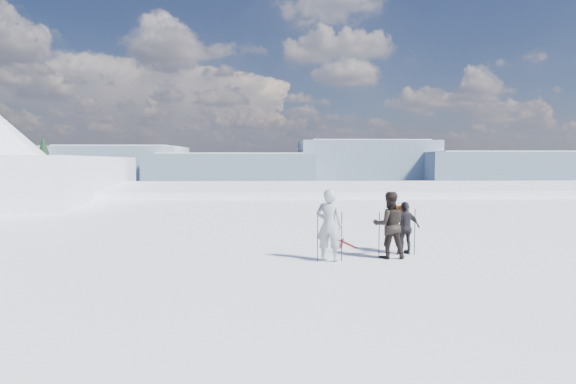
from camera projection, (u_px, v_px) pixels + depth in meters
name	position (u px, v px, depth m)	size (l,w,h in m)	color
lake_basin	(301.00, 264.00, 39.91)	(820.00, 820.00, 71.62)	white
far_mountain_range	(301.00, 169.00, 464.47)	(770.00, 110.00, 53.00)	slate
skier_grey	(329.00, 225.00, 12.20)	(0.72, 0.47, 1.98)	#949BA2
skier_dark	(389.00, 225.00, 12.59)	(0.91, 0.71, 1.88)	black
skier_pack	(405.00, 228.00, 13.13)	(0.91, 0.38, 1.55)	black
backpack	(402.00, 193.00, 13.30)	(0.33, 0.19, 0.45)	#C85212
ski_poles	(376.00, 235.00, 12.56)	(2.96, 0.88, 1.36)	black
skis_loose	(344.00, 243.00, 14.82)	(0.60, 1.68, 0.03)	black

